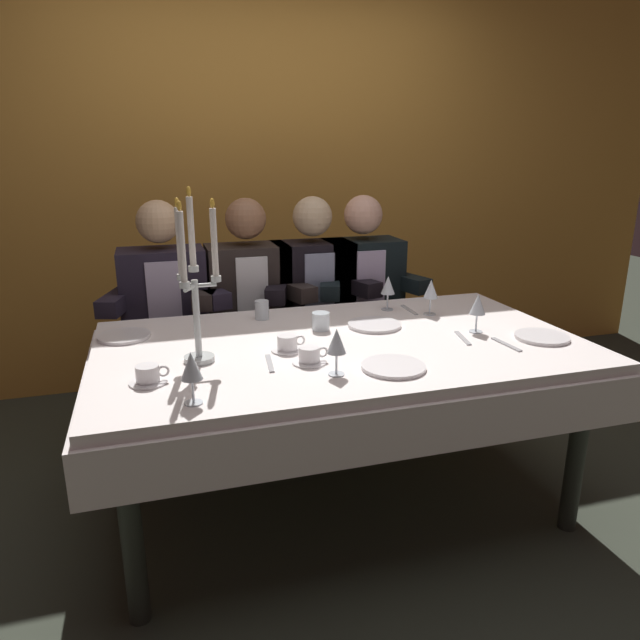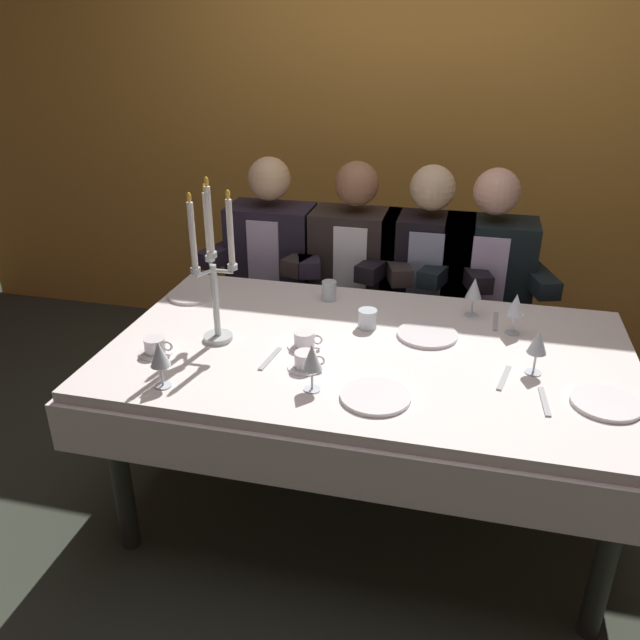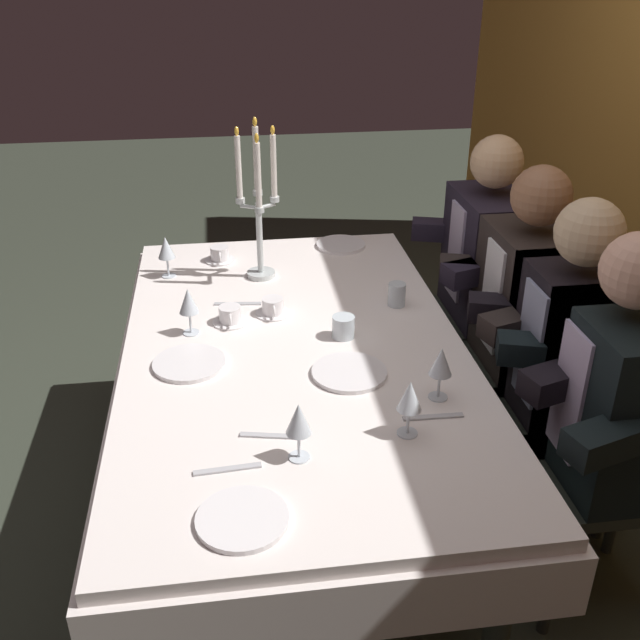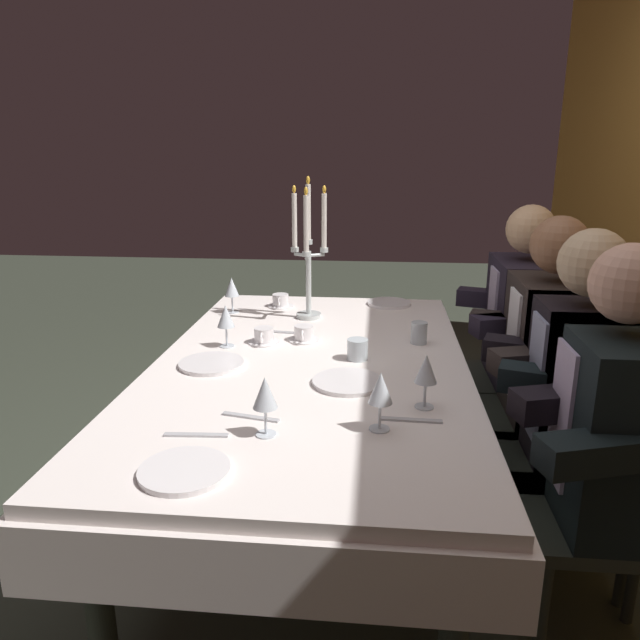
% 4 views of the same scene
% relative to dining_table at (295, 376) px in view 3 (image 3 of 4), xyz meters
% --- Properties ---
extents(ground_plane, '(12.00, 12.00, 0.00)m').
position_rel_dining_table_xyz_m(ground_plane, '(0.00, 0.00, -0.62)').
color(ground_plane, '#33392D').
extents(dining_table, '(1.94, 1.14, 0.74)m').
position_rel_dining_table_xyz_m(dining_table, '(0.00, 0.00, 0.00)').
color(dining_table, white).
rests_on(dining_table, ground_plane).
extents(candelabra, '(0.15, 0.17, 0.62)m').
position_rel_dining_table_xyz_m(candelabra, '(-0.56, -0.07, 0.40)').
color(candelabra, silver).
rests_on(candelabra, dining_table).
extents(dinner_plate_0, '(0.23, 0.23, 0.01)m').
position_rel_dining_table_xyz_m(dinner_plate_0, '(0.20, 0.14, 0.13)').
color(dinner_plate_0, white).
rests_on(dinner_plate_0, dining_table).
extents(dinner_plate_1, '(0.23, 0.23, 0.01)m').
position_rel_dining_table_xyz_m(dinner_plate_1, '(0.08, -0.34, 0.13)').
color(dinner_plate_1, white).
rests_on(dinner_plate_1, dining_table).
extents(dinner_plate_2, '(0.21, 0.21, 0.01)m').
position_rel_dining_table_xyz_m(dinner_plate_2, '(-0.83, 0.29, 0.13)').
color(dinner_plate_2, white).
rests_on(dinner_plate_2, dining_table).
extents(dinner_plate_3, '(0.21, 0.21, 0.01)m').
position_rel_dining_table_xyz_m(dinner_plate_3, '(0.79, -0.21, 0.13)').
color(dinner_plate_3, white).
rests_on(dinner_plate_3, dining_table).
extents(wine_glass_0, '(0.07, 0.07, 0.16)m').
position_rel_dining_table_xyz_m(wine_glass_0, '(0.58, -0.05, 0.24)').
color(wine_glass_0, silver).
rests_on(wine_glass_0, dining_table).
extents(wine_glass_1, '(0.07, 0.07, 0.16)m').
position_rel_dining_table_xyz_m(wine_glass_1, '(0.52, 0.25, 0.23)').
color(wine_glass_1, silver).
rests_on(wine_glass_1, dining_table).
extents(wine_glass_2, '(0.07, 0.07, 0.16)m').
position_rel_dining_table_xyz_m(wine_glass_2, '(0.36, 0.38, 0.23)').
color(wine_glass_2, silver).
rests_on(wine_glass_2, dining_table).
extents(wine_glass_3, '(0.07, 0.07, 0.16)m').
position_rel_dining_table_xyz_m(wine_glass_3, '(-0.13, -0.33, 0.24)').
color(wine_glass_3, silver).
rests_on(wine_glass_3, dining_table).
extents(wine_glass_4, '(0.07, 0.07, 0.16)m').
position_rel_dining_table_xyz_m(wine_glass_4, '(-0.61, -0.43, 0.24)').
color(wine_glass_4, silver).
rests_on(wine_glass_4, dining_table).
extents(water_tumbler_0, '(0.07, 0.07, 0.08)m').
position_rel_dining_table_xyz_m(water_tumbler_0, '(-0.03, 0.17, 0.16)').
color(water_tumbler_0, silver).
rests_on(water_tumbler_0, dining_table).
extents(water_tumbler_1, '(0.06, 0.06, 0.08)m').
position_rel_dining_table_xyz_m(water_tumbler_1, '(-0.24, 0.40, 0.16)').
color(water_tumbler_1, silver).
rests_on(water_tumbler_1, dining_table).
extents(coffee_cup_0, '(0.13, 0.12, 0.06)m').
position_rel_dining_table_xyz_m(coffee_cup_0, '(-0.23, -0.05, 0.15)').
color(coffee_cup_0, white).
rests_on(coffee_cup_0, dining_table).
extents(coffee_cup_1, '(0.13, 0.12, 0.06)m').
position_rel_dining_table_xyz_m(coffee_cup_1, '(-0.19, -0.20, 0.15)').
color(coffee_cup_1, white).
rests_on(coffee_cup_1, dining_table).
extents(coffee_cup_2, '(0.13, 0.12, 0.06)m').
position_rel_dining_table_xyz_m(coffee_cup_2, '(-0.74, -0.23, 0.15)').
color(coffee_cup_2, white).
rests_on(coffee_cup_2, dining_table).
extents(fork_0, '(0.05, 0.17, 0.01)m').
position_rel_dining_table_xyz_m(fork_0, '(0.48, -0.11, 0.12)').
color(fork_0, '#B7B7BC').
rests_on(fork_0, dining_table).
extents(spoon_1, '(0.03, 0.17, 0.01)m').
position_rel_dining_table_xyz_m(spoon_1, '(0.60, -0.23, 0.12)').
color(spoon_1, '#B7B7BC').
rests_on(spoon_1, dining_table).
extents(fork_2, '(0.04, 0.17, 0.01)m').
position_rel_dining_table_xyz_m(fork_2, '(-0.33, -0.17, 0.12)').
color(fork_2, '#B7B7BC').
rests_on(fork_2, dining_table).
extents(fork_3, '(0.02, 0.17, 0.01)m').
position_rel_dining_table_xyz_m(fork_3, '(0.46, 0.34, 0.12)').
color(fork_3, '#B7B7BC').
rests_on(fork_3, dining_table).
extents(seated_diner_0, '(0.63, 0.48, 1.24)m').
position_rel_dining_table_xyz_m(seated_diner_0, '(-0.65, 0.89, 0.11)').
color(seated_diner_0, '#282E26').
rests_on(seated_diner_0, ground_plane).
extents(seated_diner_1, '(0.63, 0.48, 1.24)m').
position_rel_dining_table_xyz_m(seated_diner_1, '(-0.22, 0.89, 0.11)').
color(seated_diner_1, '#282E26').
rests_on(seated_diner_1, ground_plane).
extents(seated_diner_2, '(0.63, 0.48, 1.24)m').
position_rel_dining_table_xyz_m(seated_diner_2, '(0.13, 0.89, 0.11)').
color(seated_diner_2, '#282E26').
rests_on(seated_diner_2, ground_plane).
extents(seated_diner_3, '(0.63, 0.48, 1.24)m').
position_rel_dining_table_xyz_m(seated_diner_3, '(0.42, 0.89, 0.11)').
color(seated_diner_3, '#282E26').
rests_on(seated_diner_3, ground_plane).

